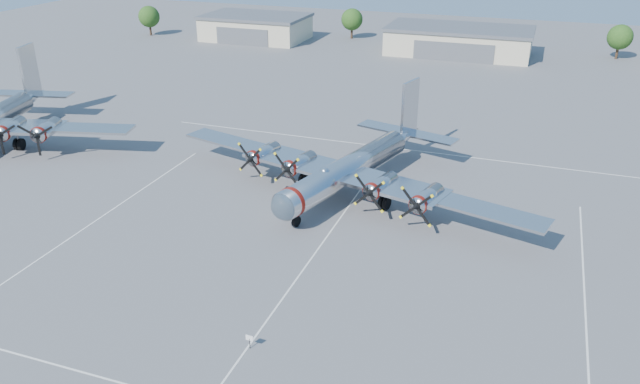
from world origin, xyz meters
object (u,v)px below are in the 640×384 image
(hangar_center, at_px, (459,40))
(tree_west, at_px, (352,19))
(info_placard, at_px, (249,339))
(hangar_west, at_px, (256,27))
(main_bomber_b29, at_px, (352,191))
(tree_far_west, at_px, (149,17))
(tree_east, at_px, (620,37))

(hangar_center, distance_m, tree_west, 26.30)
(info_placard, bearing_deg, tree_west, 106.76)
(tree_west, bearing_deg, hangar_center, -17.82)
(hangar_west, height_order, hangar_center, same)
(tree_west, bearing_deg, main_bomber_b29, -72.93)
(tree_far_west, xyz_separation_m, info_placard, (70.18, -94.14, -3.47))
(hangar_center, xyz_separation_m, tree_west, (-25.00, 8.04, 1.51))
(hangar_west, distance_m, tree_west, 21.61)
(hangar_center, height_order, tree_far_west, tree_far_west)
(tree_west, height_order, main_bomber_b29, tree_west)
(hangar_center, xyz_separation_m, tree_east, (30.00, 6.04, 1.51))
(hangar_center, xyz_separation_m, info_placard, (0.18, -98.10, -1.96))
(info_placard, bearing_deg, main_bomber_b29, 95.39)
(hangar_west, bearing_deg, tree_far_west, -170.99)
(hangar_center, relative_size, tree_far_west, 4.31)
(main_bomber_b29, bearing_deg, hangar_west, 137.54)
(hangar_west, height_order, main_bomber_b29, hangar_west)
(hangar_center, bearing_deg, info_placard, -89.89)
(tree_east, bearing_deg, hangar_west, -175.40)
(hangar_west, height_order, info_placard, hangar_west)
(tree_west, relative_size, info_placard, 6.19)
(tree_east, relative_size, info_placard, 6.19)
(main_bomber_b29, distance_m, info_placard, 27.22)
(hangar_west, distance_m, tree_east, 75.26)
(tree_east, height_order, info_placard, tree_east)
(tree_far_west, distance_m, tree_west, 46.57)
(hangar_west, xyz_separation_m, tree_far_west, (-25.00, -3.96, 1.51))
(tree_far_west, distance_m, main_bomber_b29, 96.41)
(tree_west, bearing_deg, hangar_west, -158.11)
(tree_east, bearing_deg, tree_west, 177.92)
(tree_far_west, bearing_deg, tree_east, 5.71)
(hangar_west, xyz_separation_m, tree_west, (20.00, 8.04, 1.51))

